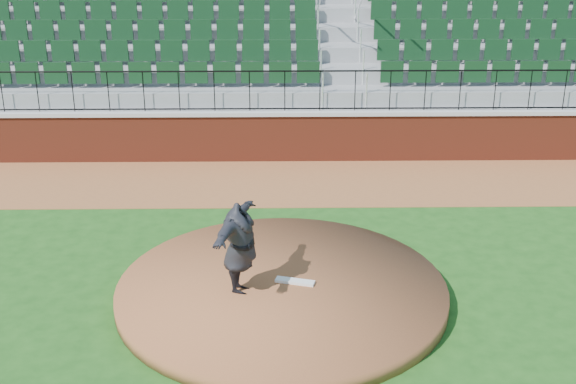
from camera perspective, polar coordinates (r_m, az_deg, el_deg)
The scene contains 10 objects.
ground at distance 12.90m, azimuth 0.10°, elevation -7.86°, with size 90.00×90.00×0.00m, color #1A4B15.
warning_track at distance 17.79m, azimuth -0.18°, elevation 0.80°, with size 34.00×3.20×0.01m, color brown.
field_wall at distance 19.10m, azimuth -0.24°, elevation 4.18°, with size 34.00×0.35×1.20m, color maroon.
wall_cap at distance 18.92m, azimuth -0.24°, elevation 6.06°, with size 34.00×0.45×0.10m, color #B7B7B7.
wall_railing at distance 18.77m, azimuth -0.25°, elevation 7.67°, with size 34.00×0.05×1.00m, color black, non-canonical shape.
seating_stands at distance 21.32m, azimuth -0.33°, elevation 10.77°, with size 34.00×5.10×4.60m, color gray, non-canonical shape.
concourse_wall at distance 24.01m, azimuth -0.39°, elevation 13.10°, with size 34.00×0.50×5.50m, color maroon.
pitchers_mound at distance 12.78m, azimuth -0.48°, elevation -7.52°, with size 5.55×5.55×0.25m, color brown.
pitching_rubber at distance 12.76m, azimuth 0.53°, elevation -6.80°, with size 0.67×0.17×0.04m, color white.
pitcher at distance 12.18m, azimuth -3.68°, elevation -4.26°, with size 1.94×0.53×1.58m, color black.
Camera 1 is at (-0.18, -11.20, 6.38)m, focal length 46.84 mm.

